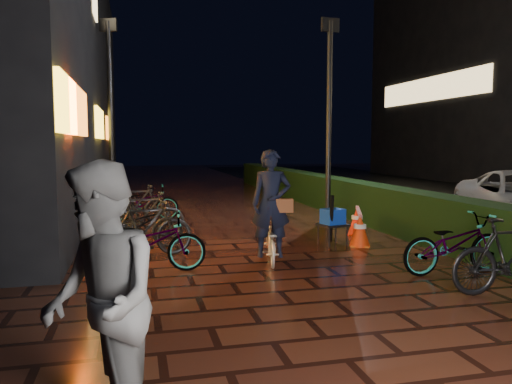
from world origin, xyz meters
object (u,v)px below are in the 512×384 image
object	(u,v)px
bystander_person	(100,304)
cyclist	(271,221)
traffic_barrier	(358,225)
cart_assembly	(333,219)

from	to	relation	value
bystander_person	cyclist	size ratio (longest dim) A/B	1.00
traffic_barrier	cart_assembly	xyz separation A→B (m)	(-0.71, -0.34, 0.21)
cyclist	traffic_barrier	bearing A→B (deg)	33.07
traffic_barrier	bystander_person	bearing A→B (deg)	-127.73
cart_assembly	cyclist	bearing A→B (deg)	-143.87
traffic_barrier	cart_assembly	distance (m)	0.82
traffic_barrier	cart_assembly	world-z (taller)	cart_assembly
cyclist	cart_assembly	xyz separation A→B (m)	(1.57, 1.15, -0.18)
cart_assembly	bystander_person	bearing A→B (deg)	-124.82
bystander_person	cyclist	bearing A→B (deg)	138.24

